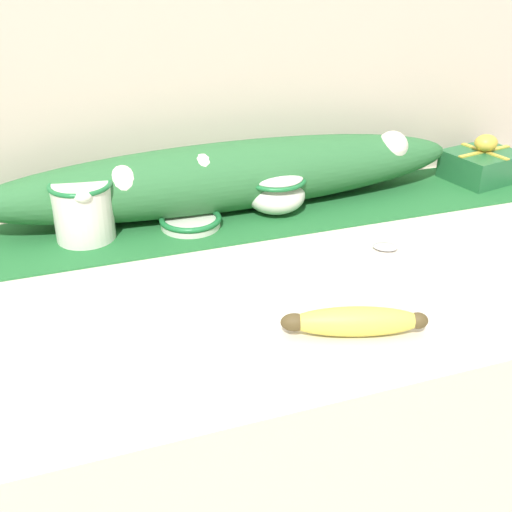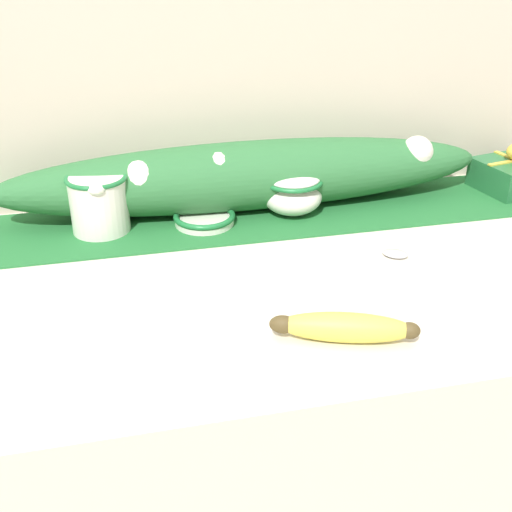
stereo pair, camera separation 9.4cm
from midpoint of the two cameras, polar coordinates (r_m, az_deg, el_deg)
countertop at (r=1.30m, az=-0.67°, el=-19.60°), size 1.34×0.64×0.94m
back_wall at (r=1.23m, az=-6.19°, el=17.03°), size 2.14×0.04×2.40m
table_runner at (r=1.18m, az=-3.97°, el=3.41°), size 1.24×0.21×0.00m
cream_pitcher at (r=1.13m, az=-17.46°, el=4.01°), size 0.11×0.12×0.10m
sugar_bowl at (r=1.18m, az=-0.50°, el=5.87°), size 0.11×0.11×0.10m
small_dish at (r=1.15m, az=-8.18°, el=3.04°), size 0.11×0.11×0.02m
banana at (r=0.84m, az=5.63°, el=-5.91°), size 0.19×0.09×0.04m
spoon at (r=1.08m, az=8.51°, el=0.83°), size 0.14×0.09×0.01m
gift_box at (r=1.41m, az=17.72°, el=7.78°), size 0.16×0.14×0.10m
poinsettia_garland at (r=1.19m, az=-4.62°, el=7.09°), size 0.92×0.14×0.13m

